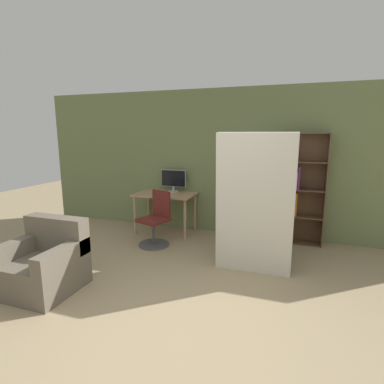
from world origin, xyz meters
The scene contains 9 objects.
ground_plane centered at (0.00, 0.00, 0.00)m, with size 16.00×16.00×0.00m, color #9E8966.
wall_back centered at (0.00, 3.24, 1.35)m, with size 8.00×0.06×2.70m.
desk centered at (-1.23, 2.86, 0.66)m, with size 1.13×0.70×0.76m.
monitor centered at (-1.15, 3.08, 1.00)m, with size 0.51×0.21×0.43m.
office_chair centered at (-1.11, 2.17, 0.37)m, with size 0.56×0.56×0.93m.
bookshelf centered at (1.12, 3.09, 0.92)m, with size 0.76×0.30×1.90m.
mattress_near centered at (0.60, 1.69, 0.95)m, with size 1.02×0.28×1.91m.
mattress_far centered at (0.60, 2.01, 0.95)m, with size 1.02×0.23×1.90m.
armchair centered at (-1.76, 0.39, 0.32)m, with size 0.85×0.80×0.85m.
Camera 1 is at (1.05, -2.28, 1.88)m, focal length 28.00 mm.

